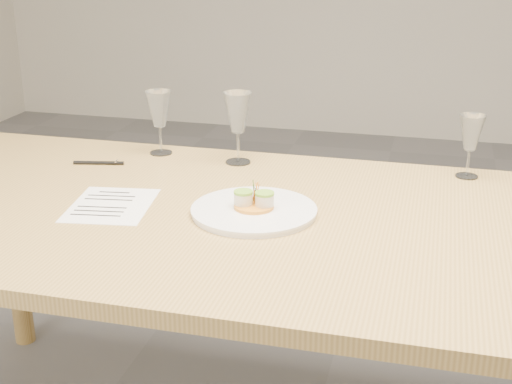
% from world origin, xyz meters
% --- Properties ---
extents(dining_table, '(2.40, 1.00, 0.75)m').
position_xyz_m(dining_table, '(0.00, 0.00, 0.68)').
color(dining_table, tan).
rests_on(dining_table, ground).
extents(dinner_plate, '(0.31, 0.31, 0.08)m').
position_xyz_m(dinner_plate, '(-0.13, -0.00, 0.76)').
color(dinner_plate, white).
rests_on(dinner_plate, dining_table).
extents(recipe_sheet, '(0.23, 0.28, 0.00)m').
position_xyz_m(recipe_sheet, '(-0.50, -0.04, 0.75)').
color(recipe_sheet, white).
rests_on(recipe_sheet, dining_table).
extents(ballpoint_pen, '(0.15, 0.05, 0.01)m').
position_xyz_m(ballpoint_pen, '(-0.68, 0.26, 0.76)').
color(ballpoint_pen, black).
rests_on(ballpoint_pen, dining_table).
extents(wine_glass_0, '(0.08, 0.08, 0.20)m').
position_xyz_m(wine_glass_0, '(-0.54, 0.41, 0.89)').
color(wine_glass_0, white).
rests_on(wine_glass_0, dining_table).
extents(wine_glass_1, '(0.09, 0.09, 0.21)m').
position_xyz_m(wine_glass_1, '(-0.28, 0.38, 0.90)').
color(wine_glass_1, white).
rests_on(wine_glass_1, dining_table).
extents(wine_glass_2, '(0.07, 0.07, 0.18)m').
position_xyz_m(wine_glass_2, '(0.37, 0.42, 0.87)').
color(wine_glass_2, white).
rests_on(wine_glass_2, dining_table).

